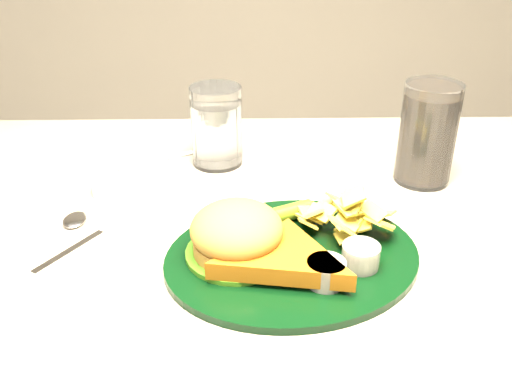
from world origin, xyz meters
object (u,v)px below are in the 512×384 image
at_px(water_glass, 216,126).
at_px(fork_napkin, 354,244).
at_px(dinner_plate, 293,236).
at_px(cola_glass, 428,134).

height_order(water_glass, fork_napkin, water_glass).
relative_size(dinner_plate, fork_napkin, 2.12).
distance_m(water_glass, fork_napkin, 0.32).
bearing_deg(cola_glass, water_glass, 168.05).
bearing_deg(fork_napkin, cola_glass, 35.41).
xyz_separation_m(water_glass, fork_napkin, (0.18, -0.25, -0.06)).
height_order(dinner_plate, cola_glass, cola_glass).
bearing_deg(dinner_plate, fork_napkin, 1.92).
bearing_deg(cola_glass, dinner_plate, -135.64).
height_order(cola_glass, fork_napkin, cola_glass).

